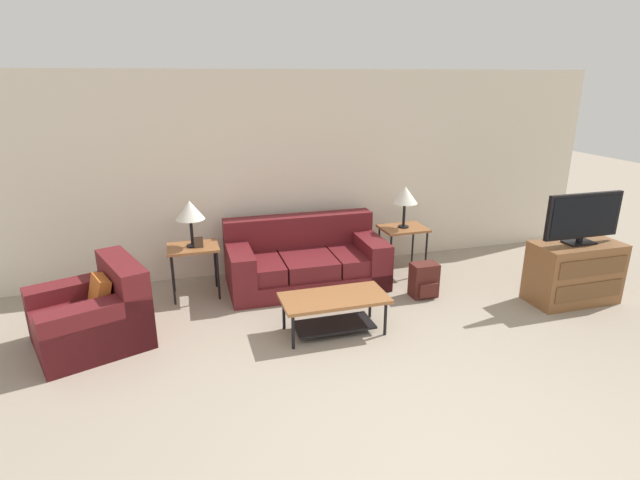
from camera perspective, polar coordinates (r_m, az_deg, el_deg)
The scene contains 13 objects.
ground_plane at distance 3.83m, azimuth 13.03°, elevation -23.57°, with size 24.00×24.00×0.00m, color gray.
wall_back at distance 6.63m, azimuth -2.78°, elevation 7.64°, with size 8.78×0.06×2.60m.
couch at distance 6.28m, azimuth -1.71°, elevation -2.54°, with size 1.94×1.01×0.82m.
armchair at distance 5.41m, azimuth -24.39°, elevation -7.90°, with size 1.25×1.23×0.80m.
coffee_table at distance 5.12m, azimuth 1.63°, elevation -7.52°, with size 1.08×0.53×0.40m.
side_table_left at distance 6.04m, azimuth -14.28°, elevation -1.28°, with size 0.59×0.46×0.63m.
side_table_right at distance 6.67m, azimuth 9.47°, elevation 0.90°, with size 0.59×0.46×0.63m.
table_lamp_left at distance 5.89m, azimuth -14.65°, elevation 3.25°, with size 0.33×0.33×0.55m.
table_lamp_right at distance 6.54m, azimuth 9.69°, elevation 5.04°, with size 0.33×0.33×0.55m.
tv_console at distance 6.49m, azimuth 27.03°, elevation -3.32°, with size 1.02×0.51×0.71m.
television at distance 6.30m, azimuth 27.89°, elevation 2.33°, with size 0.96×0.20×0.58m.
backpack at distance 6.09m, azimuth 11.81°, elevation -4.55°, with size 0.31×0.29×0.41m.
picture_frame at distance 5.93m, azimuth -13.70°, elevation -0.25°, with size 0.10×0.04×0.13m.
Camera 1 is at (-1.54, -2.42, 2.53)m, focal length 28.00 mm.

